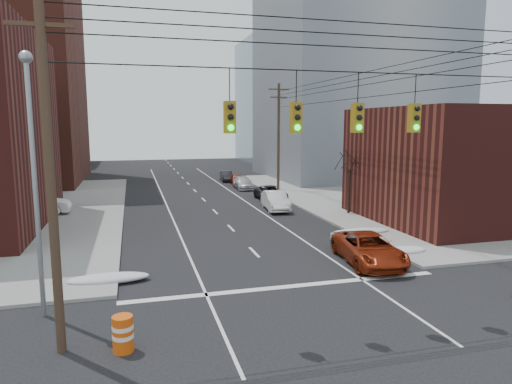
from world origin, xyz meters
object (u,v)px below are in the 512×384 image
construction_barrel (123,333)px  parked_car_f (226,176)px  parked_car_e (237,179)px  parked_car_a (351,244)px  red_pickup (369,249)px  lot_car_b (31,203)px  parked_car_b (275,201)px  parked_car_d (243,183)px  lot_car_a (37,204)px  parked_car_c (271,193)px

construction_barrel → parked_car_f: bearing=74.2°
parked_car_e → parked_car_a: bearing=-84.6°
red_pickup → lot_car_b: bearing=142.4°
parked_car_b → parked_car_d: 12.47m
parked_car_d → parked_car_f: size_ratio=1.15×
parked_car_b → lot_car_a: 18.22m
parked_car_c → parked_car_e: parked_car_c is taller
parked_car_f → construction_barrel: parked_car_f is taller
parked_car_d → parked_car_f: parked_car_d is taller
parked_car_e → parked_car_b: bearing=-85.4°
lot_car_a → parked_car_d: bearing=-60.4°
parked_car_c → parked_car_b: bearing=-104.1°
red_pickup → parked_car_a: (-0.21, 1.55, -0.12)m
parked_car_a → lot_car_a: 23.76m
parked_car_b → parked_car_d: bearing=93.6°
red_pickup → parked_car_e: bearing=96.0°
parked_car_d → parked_car_e: (0.18, 3.72, -0.00)m
parked_car_b → construction_barrel: bearing=-113.5°
parked_car_b → parked_car_e: (0.54, 16.19, -0.14)m
red_pickup → parked_car_b: 14.82m
parked_car_e → construction_barrel: (-12.06, -37.09, -0.04)m
construction_barrel → red_pickup: bearing=27.5°
parked_car_b → parked_car_c: bearing=82.6°
parked_car_c → parked_car_d: size_ratio=1.09×
lot_car_a → lot_car_b: bearing=24.6°
lot_car_b → construction_barrel: 25.58m
parked_car_b → parked_car_d: size_ratio=1.08×
red_pickup → parked_car_f: bearing=97.0°
parked_car_c → parked_car_e: 11.47m
parked_car_c → parked_car_d: 7.77m
parked_car_d → red_pickup: bearing=-89.2°
parked_car_a → lot_car_b: (-18.70, 16.91, 0.21)m
parked_car_c → parked_car_a: bearing=-94.9°
parked_car_b → parked_car_c: size_ratio=0.98×
lot_car_b → parked_car_c: bearing=-73.1°
parked_car_f → lot_car_a: size_ratio=0.78×
parked_car_a → parked_car_f: bearing=97.2°
parked_car_d → parked_car_e: bearing=88.4°
parked_car_d → construction_barrel: bearing=-108.4°
parked_car_c → lot_car_b: size_ratio=0.96×
parked_car_e → construction_barrel: 39.00m
parked_car_d → lot_car_a: 21.12m
parked_car_b → parked_car_f: 19.65m
parked_car_d → parked_car_e: 3.72m
parked_car_c → lot_car_a: lot_car_a is taller
parked_car_b → parked_car_f: (-0.03, 19.65, -0.14)m
parked_car_c → construction_barrel: (-12.58, -25.63, -0.07)m
lot_car_b → red_pickup: bearing=-120.6°
parked_car_d → lot_car_b: 21.04m
parked_car_a → parked_car_e: parked_car_e is taller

